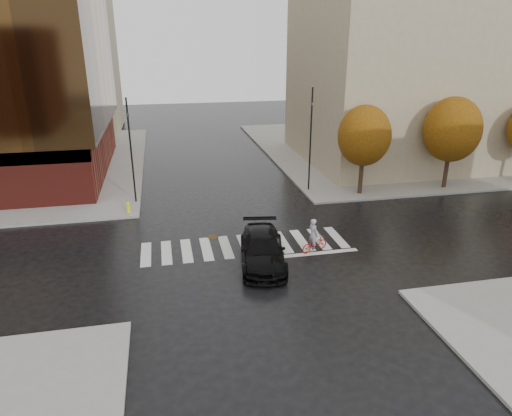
# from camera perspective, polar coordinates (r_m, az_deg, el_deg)

# --- Properties ---
(ground) EXTENTS (120.00, 120.00, 0.00)m
(ground) POSITION_cam_1_polar(r_m,az_deg,el_deg) (25.54, -1.17, -5.17)
(ground) COLOR black
(ground) RESTS_ON ground
(sidewalk_ne) EXTENTS (30.00, 30.00, 0.15)m
(sidewalk_ne) POSITION_cam_1_polar(r_m,az_deg,el_deg) (51.56, 17.89, 7.33)
(sidewalk_ne) COLOR gray
(sidewalk_ne) RESTS_ON ground
(crosswalk) EXTENTS (12.00, 3.00, 0.01)m
(crosswalk) POSITION_cam_1_polar(r_m,az_deg,el_deg) (25.98, -1.37, -4.69)
(crosswalk) COLOR silver
(crosswalk) RESTS_ON ground
(building_ne_tan) EXTENTS (16.00, 16.00, 18.00)m
(building_ne_tan) POSITION_cam_1_polar(r_m,az_deg,el_deg) (44.96, 17.10, 17.32)
(building_ne_tan) COLOR tan
(building_ne_tan) RESTS_ON sidewalk_ne
(building_nw_far) EXTENTS (14.00, 12.00, 20.00)m
(building_nw_far) POSITION_cam_1_polar(r_m,az_deg,el_deg) (60.74, -24.33, 18.07)
(building_nw_far) COLOR tan
(building_nw_far) RESTS_ON sidewalk_nw
(tree_ne_a) EXTENTS (3.80, 3.80, 6.50)m
(tree_ne_a) POSITION_cam_1_polar(r_m,az_deg,el_deg) (33.86, 13.38, 8.77)
(tree_ne_a) COLOR #322216
(tree_ne_a) RESTS_ON sidewalk_ne
(tree_ne_b) EXTENTS (4.20, 4.20, 6.89)m
(tree_ne_b) POSITION_cam_1_polar(r_m,az_deg,el_deg) (37.31, 23.33, 8.98)
(tree_ne_b) COLOR #322216
(tree_ne_b) RESTS_ON sidewalk_ne
(sedan) EXTENTS (3.06, 5.78, 1.60)m
(sedan) POSITION_cam_1_polar(r_m,az_deg,el_deg) (23.70, 0.83, -5.18)
(sedan) COLOR black
(sedan) RESTS_ON ground
(cyclist) EXTENTS (1.79, 1.17, 1.92)m
(cyclist) POSITION_cam_1_polar(r_m,az_deg,el_deg) (25.24, 7.26, -4.03)
(cyclist) COLOR #9E130E
(cyclist) RESTS_ON ground
(traffic_light_nw) EXTENTS (0.19, 0.16, 7.23)m
(traffic_light_nw) POSITION_cam_1_polar(r_m,az_deg,el_deg) (32.33, -15.43, 7.68)
(traffic_light_nw) COLOR black
(traffic_light_nw) RESTS_ON sidewalk_nw
(traffic_light_ne) EXTENTS (0.21, 0.23, 7.59)m
(traffic_light_ne) POSITION_cam_1_polar(r_m,az_deg,el_deg) (34.02, 6.87, 9.32)
(traffic_light_ne) COLOR black
(traffic_light_ne) RESTS_ON sidewalk_ne
(fire_hydrant) EXTENTS (0.25, 0.25, 0.71)m
(fire_hydrant) POSITION_cam_1_polar(r_m,az_deg,el_deg) (31.41, -15.68, 0.18)
(fire_hydrant) COLOR #F5F50E
(fire_hydrant) RESTS_ON sidewalk_nw
(manhole) EXTENTS (0.89, 0.89, 0.01)m
(manhole) POSITION_cam_1_polar(r_m,az_deg,el_deg) (27.11, -5.41, -3.64)
(manhole) COLOR #4A3B1A
(manhole) RESTS_ON ground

